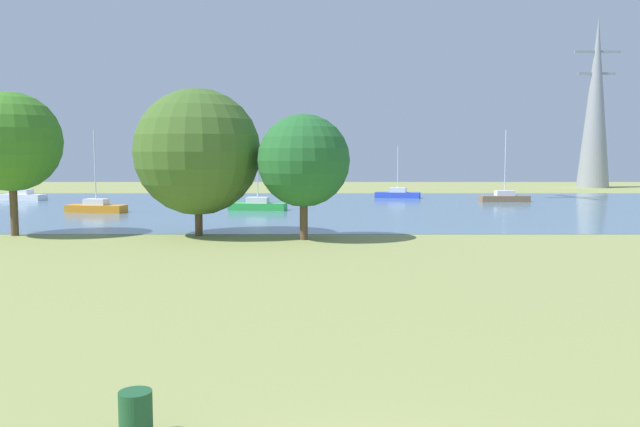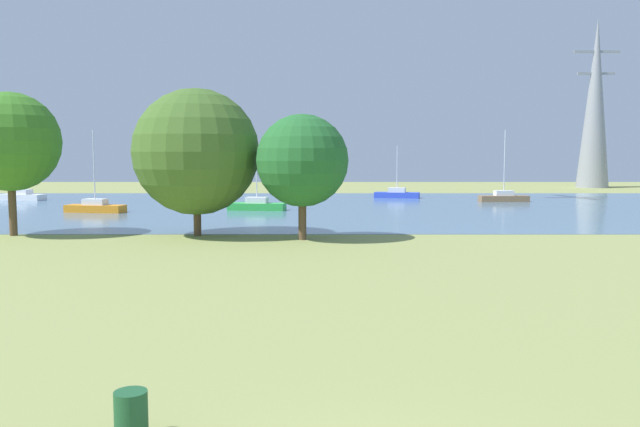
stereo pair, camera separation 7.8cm
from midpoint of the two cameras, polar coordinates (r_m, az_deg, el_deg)
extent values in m
plane|color=#8C9351|center=(30.43, 1.61, -3.73)|extent=(160.00, 160.00, 0.00)
cylinder|color=#1E512D|center=(11.79, -16.03, -16.62)|extent=(0.56, 0.56, 0.80)
cube|color=slate|center=(58.24, 0.87, 0.59)|extent=(140.00, 40.00, 0.02)
cube|color=white|center=(73.38, -24.61, 1.32)|extent=(5.03, 2.75, 0.60)
cube|color=white|center=(73.35, -24.63, 1.75)|extent=(2.03, 1.55, 0.50)
cylinder|color=silver|center=(73.24, -24.73, 4.34)|extent=(0.10, 0.10, 7.13)
cube|color=green|center=(54.93, -5.47, 0.61)|extent=(4.97, 2.22, 0.60)
cube|color=white|center=(54.89, -5.47, 1.18)|extent=(1.95, 1.36, 0.50)
cylinder|color=silver|center=(54.77, -5.50, 3.97)|extent=(0.10, 0.10, 5.83)
cube|color=brown|center=(67.01, 15.94, 1.27)|extent=(4.86, 1.69, 0.60)
cube|color=white|center=(66.98, 15.95, 1.74)|extent=(1.84, 1.17, 0.50)
cylinder|color=silver|center=(66.87, 16.02, 4.30)|extent=(0.10, 0.10, 6.49)
cube|color=blue|center=(70.49, 6.87, 1.62)|extent=(5.02, 2.59, 0.60)
cube|color=white|center=(70.45, 6.88, 2.07)|extent=(2.01, 1.49, 0.50)
cylinder|color=silver|center=(70.37, 6.90, 3.90)|extent=(0.10, 0.10, 5.00)
cube|color=orange|center=(55.76, -19.04, 0.41)|extent=(4.99, 2.34, 0.60)
cube|color=white|center=(55.72, -19.06, 0.98)|extent=(1.97, 1.41, 0.50)
cylinder|color=silver|center=(55.59, -19.14, 3.84)|extent=(0.10, 0.10, 6.07)
cylinder|color=brown|center=(41.69, -25.31, 0.59)|extent=(0.44, 0.44, 3.45)
sphere|color=#397723|center=(41.59, -25.51, 5.72)|extent=(5.73, 5.73, 5.73)
cylinder|color=brown|center=(38.35, -10.61, -0.21)|extent=(0.44, 0.44, 2.31)
sphere|color=#416527|center=(38.19, -10.71, 5.34)|extent=(7.29, 7.29, 7.29)
cylinder|color=brown|center=(35.92, -1.44, -0.25)|extent=(0.44, 0.44, 2.60)
sphere|color=#24642C|center=(35.76, -1.45, 4.68)|extent=(5.11, 5.11, 5.11)
cone|color=gray|center=(99.92, 23.11, 8.91)|extent=(4.40, 4.40, 23.67)
cube|color=gray|center=(100.67, 23.26, 12.94)|extent=(6.40, 0.30, 0.30)
cube|color=gray|center=(100.29, 23.20, 11.25)|extent=(5.20, 0.30, 0.30)
camera|label=1|loc=(0.04, -90.08, -0.01)|focal=36.40mm
camera|label=2|loc=(0.04, 89.92, 0.01)|focal=36.40mm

